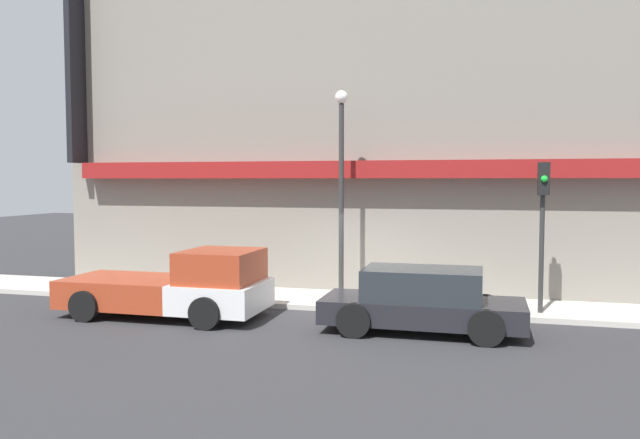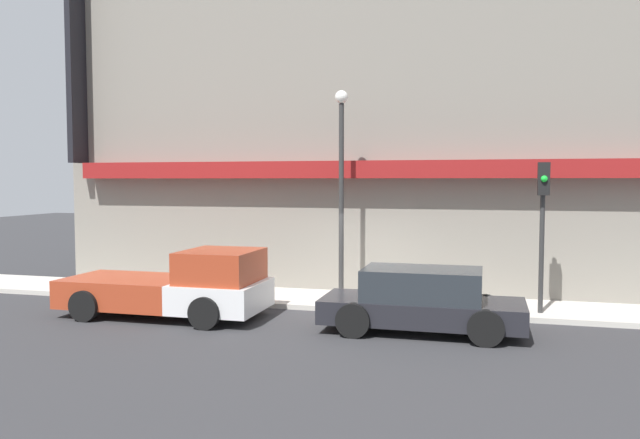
{
  "view_description": "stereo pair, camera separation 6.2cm",
  "coord_description": "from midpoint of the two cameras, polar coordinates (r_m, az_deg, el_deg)",
  "views": [
    {
      "loc": [
        3.35,
        -15.53,
        3.42
      ],
      "look_at": [
        -1.01,
        0.97,
        2.34
      ],
      "focal_mm": 35.0,
      "sensor_mm": 36.0,
      "label": 1
    },
    {
      "loc": [
        3.41,
        -15.51,
        3.42
      ],
      "look_at": [
        -1.01,
        0.97,
        2.34
      ],
      "focal_mm": 35.0,
      "sensor_mm": 36.0,
      "label": 2
    }
  ],
  "objects": [
    {
      "name": "parked_car",
      "position": [
        14.27,
        9.43,
        -7.35
      ],
      "size": [
        4.49,
        1.98,
        1.44
      ],
      "rotation": [
        0.0,
        0.0,
        0.04
      ],
      "color": "black",
      "rests_on": "ground"
    },
    {
      "name": "sidewalk",
      "position": [
        17.39,
        3.56,
        -7.48
      ],
      "size": [
        36.0,
        2.42,
        0.14
      ],
      "color": "#B7B2A8",
      "rests_on": "ground"
    },
    {
      "name": "fire_hydrant",
      "position": [
        17.7,
        -8.46,
        -6.1
      ],
      "size": [
        0.19,
        0.19,
        0.6
      ],
      "color": "#196633",
      "rests_on": "sidewalk"
    },
    {
      "name": "building",
      "position": [
        19.82,
        5.14,
        9.61
      ],
      "size": [
        19.8,
        3.8,
        11.33
      ],
      "color": "gray",
      "rests_on": "ground"
    },
    {
      "name": "street_lamp",
      "position": [
        17.08,
        2.07,
        4.54
      ],
      "size": [
        0.36,
        0.36,
        5.71
      ],
      "color": "#2D2D2D",
      "rests_on": "sidewalk"
    },
    {
      "name": "traffic_light",
      "position": [
        16.15,
        19.8,
        0.82
      ],
      "size": [
        0.28,
        0.42,
        3.71
      ],
      "color": "#2D2D2D",
      "rests_on": "sidewalk"
    },
    {
      "name": "ground_plane",
      "position": [
        16.25,
        2.7,
        -8.52
      ],
      "size": [
        80.0,
        80.0,
        0.0
      ],
      "primitive_type": "plane",
      "color": "#2D2D30"
    },
    {
      "name": "pickup_truck",
      "position": [
        16.0,
        -12.74,
        -6.01
      ],
      "size": [
        5.12,
        2.3,
        1.71
      ],
      "rotation": [
        0.0,
        0.0,
        -0.03
      ],
      "color": "silver",
      "rests_on": "ground"
    }
  ]
}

